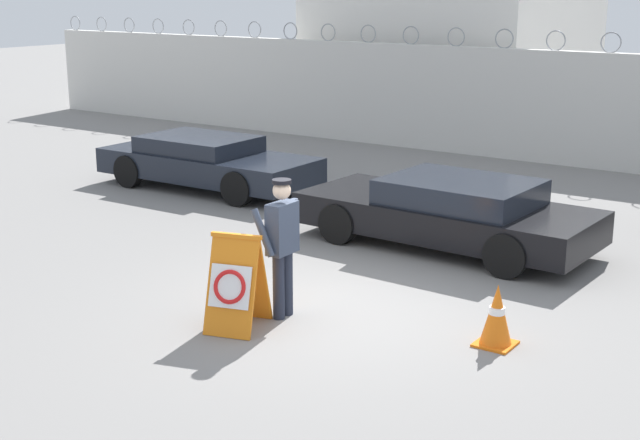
# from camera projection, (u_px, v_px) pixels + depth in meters

# --- Properties ---
(ground_plane) EXTENTS (90.00, 90.00, 0.00)m
(ground_plane) POSITION_uv_depth(u_px,v_px,m) (328.00, 311.00, 11.50)
(ground_plane) COLOR gray
(perimeter_wall) EXTENTS (36.00, 0.30, 3.08)m
(perimeter_wall) POSITION_uv_depth(u_px,v_px,m) (605.00, 111.00, 20.04)
(perimeter_wall) COLOR silver
(perimeter_wall) RESTS_ON ground_plane
(building_block) EXTENTS (6.73, 7.08, 6.47)m
(building_block) POSITION_uv_depth(u_px,v_px,m) (457.00, 14.00, 26.47)
(building_block) COLOR silver
(building_block) RESTS_ON ground_plane
(barricade_sign) EXTENTS (0.81, 0.92, 1.20)m
(barricade_sign) POSITION_uv_depth(u_px,v_px,m) (236.00, 282.00, 10.80)
(barricade_sign) COLOR orange
(barricade_sign) RESTS_ON ground_plane
(security_guard) EXTENTS (0.39, 0.63, 1.78)m
(security_guard) POSITION_uv_depth(u_px,v_px,m) (282.00, 241.00, 11.08)
(security_guard) COLOR #232838
(security_guard) RESTS_ON ground_plane
(traffic_cone_near) EXTENTS (0.44, 0.44, 0.75)m
(traffic_cone_near) POSITION_uv_depth(u_px,v_px,m) (497.00, 315.00, 10.34)
(traffic_cone_near) COLOR orange
(traffic_cone_near) RESTS_ON ground_plane
(parked_car_front_coupe) EXTENTS (4.69, 1.95, 1.07)m
(parked_car_front_coupe) POSITION_uv_depth(u_px,v_px,m) (206.00, 161.00, 18.31)
(parked_car_front_coupe) COLOR black
(parked_car_front_coupe) RESTS_ON ground_plane
(parked_car_rear_sedan) EXTENTS (4.81, 2.14, 1.12)m
(parked_car_rear_sedan) POSITION_uv_depth(u_px,v_px,m) (449.00, 212.00, 14.20)
(parked_car_rear_sedan) COLOR black
(parked_car_rear_sedan) RESTS_ON ground_plane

